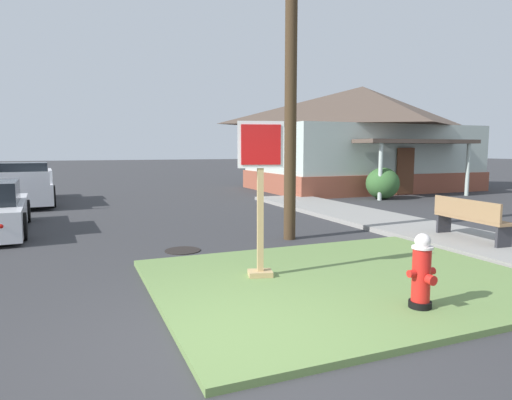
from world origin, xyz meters
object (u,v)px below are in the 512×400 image
at_px(utility_pole, 291,4).
at_px(fire_hydrant, 422,273).
at_px(stop_sign, 260,203).
at_px(manhole_cover, 183,250).
at_px(street_bench, 469,217).
at_px(pickup_truck_white, 23,187).

bearing_deg(utility_pole, fire_hydrant, -96.89).
distance_m(stop_sign, manhole_cover, 2.80).
relative_size(street_bench, utility_pole, 0.19).
bearing_deg(stop_sign, pickup_truck_white, 109.10).
relative_size(stop_sign, street_bench, 1.28).
bearing_deg(pickup_truck_white, manhole_cover, -69.79).
relative_size(manhole_cover, pickup_truck_white, 0.12).
bearing_deg(utility_pole, stop_sign, -124.45).
xyz_separation_m(fire_hydrant, utility_pole, (0.56, 4.67, 4.53)).
height_order(manhole_cover, utility_pole, utility_pole).
height_order(fire_hydrant, stop_sign, stop_sign).
relative_size(fire_hydrant, pickup_truck_white, 0.16).
xyz_separation_m(fire_hydrant, pickup_truck_white, (-5.57, 14.37, 0.10)).
bearing_deg(fire_hydrant, utility_pole, 83.11).
height_order(manhole_cover, pickup_truck_white, pickup_truck_white).
bearing_deg(pickup_truck_white, street_bench, -51.42).
distance_m(pickup_truck_white, utility_pole, 12.30).
relative_size(stop_sign, manhole_cover, 3.32).
relative_size(pickup_truck_white, street_bench, 3.12).
bearing_deg(stop_sign, street_bench, 8.01).
distance_m(fire_hydrant, stop_sign, 2.46).
xyz_separation_m(pickup_truck_white, street_bench, (9.32, -11.68, -0.02)).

